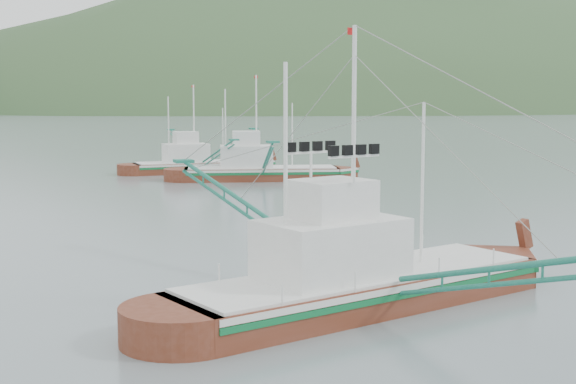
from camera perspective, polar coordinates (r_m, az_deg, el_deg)
name	(u,v)px	position (r m, az deg, el deg)	size (l,w,h in m)	color
ground	(342,289)	(31.88, 3.85, -6.92)	(1200.00, 1200.00, 0.00)	slate
main_boat	(360,251)	(28.88, 5.12, -4.24)	(15.22, 26.11, 10.78)	#5C2413
bg_boat_right	(260,159)	(72.72, -1.99, 2.34)	(14.44, 24.79, 10.23)	#5C2413
bg_boat_far	(197,160)	(80.64, -6.52, 2.31)	(12.88, 23.25, 9.40)	#5C2413
headland_right	(403,108)	(523.38, 8.21, 5.91)	(684.00, 432.00, 306.00)	#2E4C27
ridge_distant	(49,107)	(589.76, -16.65, 5.79)	(960.00, 400.00, 240.00)	slate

